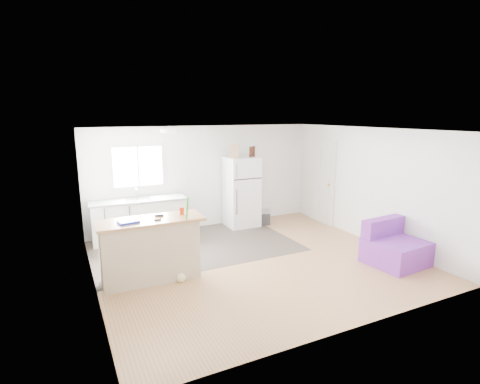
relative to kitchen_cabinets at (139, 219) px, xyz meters
name	(u,v)px	position (x,y,z in m)	size (l,w,h in m)	color
room	(255,198)	(1.64, -2.19, 0.75)	(5.51, 5.01, 2.41)	olive
vinyl_zone	(195,246)	(0.92, -0.94, -0.45)	(4.05, 2.50, 0.00)	#332D26
window	(138,166)	(0.09, 0.30, 1.10)	(1.18, 0.06, 0.98)	white
interior_door	(322,182)	(4.36, -0.64, 0.56)	(0.11, 0.92, 2.10)	white
ceiling_fixture	(168,131)	(0.44, -0.99, 1.91)	(0.30, 0.30, 0.07)	white
kitchen_cabinets	(139,219)	(0.00, 0.00, 0.00)	(2.02, 0.71, 1.17)	white
peninsula	(150,250)	(-0.25, -2.13, 0.07)	(1.68, 0.67, 1.03)	tan
refrigerator	(241,192)	(2.43, -0.05, 0.38)	(0.75, 0.71, 1.67)	white
cooler	(260,217)	(2.90, -0.16, -0.28)	(0.54, 0.45, 0.35)	#2D2C2F
purple_seat	(394,248)	(3.87, -3.37, -0.17)	(1.01, 0.96, 0.78)	purple
cleaner_jug	(168,272)	(0.00, -2.25, -0.33)	(0.13, 0.10, 0.29)	white
mop	(182,267)	(0.19, -2.39, -0.22)	(0.24, 0.39, 1.41)	green
red_cup	(182,211)	(0.32, -2.07, 0.63)	(0.08, 0.08, 0.12)	red
blue_tray	(128,222)	(-0.57, -2.18, 0.59)	(0.30, 0.22, 0.04)	#1425C1
tool_a	(159,215)	(-0.05, -2.02, 0.59)	(0.14, 0.05, 0.03)	black
tool_b	(158,220)	(-0.14, -2.25, 0.59)	(0.10, 0.04, 0.03)	black
cardboard_box	(234,151)	(2.21, -0.12, 1.37)	(0.20, 0.10, 0.30)	tan
bottle_left	(251,152)	(2.62, -0.15, 1.34)	(0.07, 0.07, 0.25)	#331509
bottle_right	(254,151)	(2.73, -0.09, 1.34)	(0.07, 0.07, 0.25)	#331509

